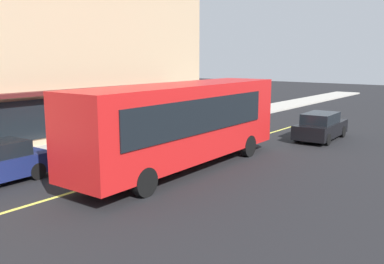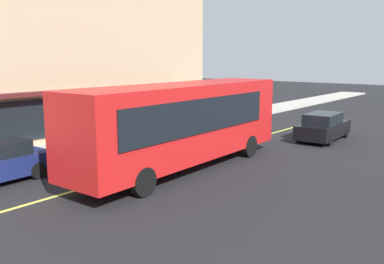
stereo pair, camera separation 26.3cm
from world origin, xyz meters
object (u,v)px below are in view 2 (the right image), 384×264
(car_white, at_px, (207,122))
(pedestrian_by_curb, at_px, (164,115))
(car_black, at_px, (323,127))
(pedestrian_at_corner, at_px, (197,108))
(bus, at_px, (183,121))

(car_white, relative_size, pedestrian_by_curb, 2.74)
(car_black, xyz_separation_m, pedestrian_at_corner, (-0.43, 8.65, 0.44))
(bus, height_order, pedestrian_at_corner, bus)
(car_white, distance_m, pedestrian_at_corner, 3.53)
(bus, height_order, pedestrian_by_curb, bus)
(car_black, xyz_separation_m, pedestrian_by_curb, (-3.90, 8.47, 0.36))
(pedestrian_at_corner, bearing_deg, pedestrian_by_curb, -176.95)
(pedestrian_by_curb, distance_m, pedestrian_at_corner, 3.48)
(bus, bearing_deg, pedestrian_by_curb, 48.32)
(bus, distance_m, pedestrian_by_curb, 8.52)
(bus, bearing_deg, pedestrian_at_corner, 35.56)
(pedestrian_at_corner, bearing_deg, bus, -144.44)
(bus, distance_m, car_black, 9.85)
(car_white, xyz_separation_m, pedestrian_at_corner, (2.34, 2.61, 0.44))
(bus, relative_size, pedestrian_by_curb, 7.03)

